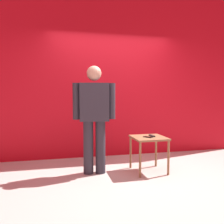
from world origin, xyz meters
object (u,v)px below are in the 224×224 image
object	(u,v)px
standing_person	(94,114)
cell_phone	(148,137)
side_table	(149,142)
tv_remote	(152,136)

from	to	relation	value
standing_person	cell_phone	distance (m)	0.94
side_table	cell_phone	bearing A→B (deg)	-131.51
standing_person	side_table	distance (m)	1.01
tv_remote	side_table	bearing A→B (deg)	-157.29
cell_phone	tv_remote	xyz separation A→B (m)	(0.10, 0.07, 0.01)
side_table	standing_person	bearing A→B (deg)	172.21
standing_person	side_table	world-z (taller)	standing_person
side_table	tv_remote	distance (m)	0.12
standing_person	cell_phone	world-z (taller)	standing_person
side_table	cell_phone	distance (m)	0.11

